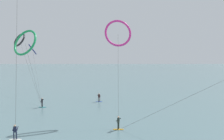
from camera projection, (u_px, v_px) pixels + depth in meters
name	position (u px, v px, depth m)	size (l,w,h in m)	color
sea_water	(111.00, 72.00, 109.55)	(400.00, 200.00, 0.08)	slate
surfer_cobalt	(99.00, 98.00, 39.47)	(1.40, 0.66, 1.70)	#2647B7
surfer_ivory	(15.00, 133.00, 21.69)	(1.40, 0.61, 1.70)	silver
surfer_amber	(118.00, 124.00, 24.70)	(1.40, 0.69, 1.70)	orange
surfer_teal	(42.00, 103.00, 35.23)	(1.40, 0.60, 1.70)	teal
kite_navy	(33.00, 49.00, 56.30)	(11.69, 24.03, 12.51)	navy
kite_emerald	(25.00, 43.00, 34.97)	(5.73, 4.37, 13.92)	#199351
kite_magenta	(118.00, 33.00, 30.75)	(4.37, 7.93, 14.85)	#CC288E
kite_charcoal	(19.00, 40.00, 42.51)	(9.28, 9.99, 14.13)	black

